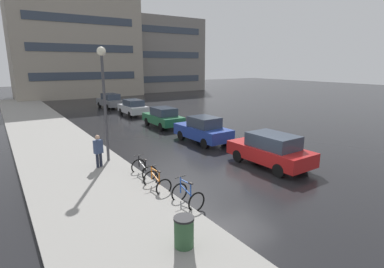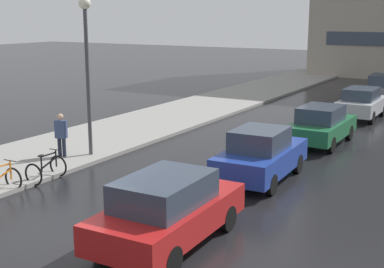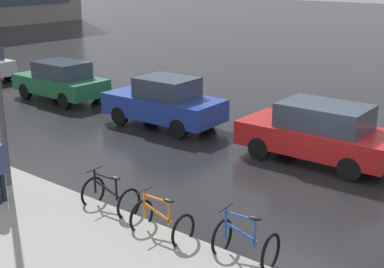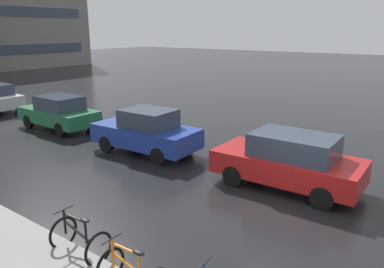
{
  "view_description": "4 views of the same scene",
  "coord_description": "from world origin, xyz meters",
  "views": [
    {
      "loc": [
        -8.92,
        -9.11,
        5.04
      ],
      "look_at": [
        -0.09,
        4.18,
        1.28
      ],
      "focal_mm": 28.0,
      "sensor_mm": 36.0,
      "label": 1
    },
    {
      "loc": [
        8.67,
        -9.05,
        5.22
      ],
      "look_at": [
        0.58,
        4.74,
        1.64
      ],
      "focal_mm": 50.0,
      "sensor_mm": 36.0,
      "label": 2
    },
    {
      "loc": [
        -10.99,
        -5.44,
        5.25
      ],
      "look_at": [
        0.04,
        3.41,
        0.81
      ],
      "focal_mm": 50.0,
      "sensor_mm": 36.0,
      "label": 3
    },
    {
      "loc": [
        -7.84,
        -3.21,
        4.59
      ],
      "look_at": [
        0.3,
        2.78,
        1.76
      ],
      "focal_mm": 35.0,
      "sensor_mm": 36.0,
      "label": 4
    }
  ],
  "objects": [
    {
      "name": "ground_plane",
      "position": [
        0.0,
        0.0,
        0.0
      ],
      "size": [
        140.0,
        140.0,
        0.0
      ],
      "primitive_type": "plane",
      "color": "black"
    },
    {
      "name": "car_green",
      "position": [
        2.38,
        12.15,
        0.8
      ],
      "size": [
        1.88,
        4.17,
        1.59
      ],
      "color": "#1E6038",
      "rests_on": "ground"
    },
    {
      "name": "car_blue",
      "position": [
        2.2,
        6.34,
        0.83
      ],
      "size": [
        1.98,
        4.24,
        1.71
      ],
      "color": "navy",
      "rests_on": "ground"
    },
    {
      "name": "car_red",
      "position": [
        2.3,
        0.68,
        0.84
      ],
      "size": [
        2.02,
        4.35,
        1.67
      ],
      "color": "#AD1919",
      "rests_on": "ground"
    },
    {
      "name": "bicycle_third",
      "position": [
        -3.67,
        2.75,
        0.4
      ],
      "size": [
        0.76,
        1.19,
        0.95
      ],
      "color": "black",
      "rests_on": "ground"
    },
    {
      "name": "building_facade_side",
      "position": [
        17.31,
        42.81,
        6.55
      ],
      "size": [
        17.16,
        8.19,
        13.11
      ],
      "color": "gray",
      "rests_on": "ground"
    }
  ]
}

